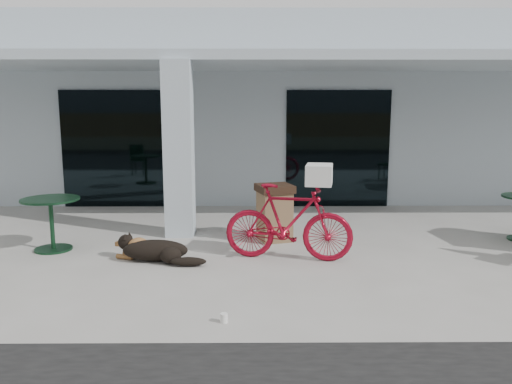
{
  "coord_description": "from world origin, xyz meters",
  "views": [
    {
      "loc": [
        -0.19,
        -6.61,
        2.31
      ],
      "look_at": [
        -0.13,
        1.09,
        1.0
      ],
      "focal_mm": 35.0,
      "sensor_mm": 36.0,
      "label": 1
    }
  ],
  "objects_px": {
    "bicycle": "(288,222)",
    "trash_receptacle": "(274,213)",
    "cafe_table_near": "(52,224)",
    "dog": "(155,249)"
  },
  "relations": [
    {
      "from": "bicycle",
      "to": "cafe_table_near",
      "type": "relative_size",
      "value": 2.13
    },
    {
      "from": "dog",
      "to": "cafe_table_near",
      "type": "bearing_deg",
      "value": -179.94
    },
    {
      "from": "trash_receptacle",
      "to": "cafe_table_near",
      "type": "bearing_deg",
      "value": -170.7
    },
    {
      "from": "bicycle",
      "to": "trash_receptacle",
      "type": "relative_size",
      "value": 1.98
    },
    {
      "from": "bicycle",
      "to": "trash_receptacle",
      "type": "height_order",
      "value": "bicycle"
    },
    {
      "from": "dog",
      "to": "bicycle",
      "type": "bearing_deg",
      "value": 21.44
    },
    {
      "from": "bicycle",
      "to": "dog",
      "type": "bearing_deg",
      "value": 103.25
    },
    {
      "from": "cafe_table_near",
      "to": "trash_receptacle",
      "type": "xyz_separation_m",
      "value": [
        3.65,
        0.6,
        0.06
      ]
    },
    {
      "from": "trash_receptacle",
      "to": "bicycle",
      "type": "bearing_deg",
      "value": -81.89
    },
    {
      "from": "bicycle",
      "to": "trash_receptacle",
      "type": "distance_m",
      "value": 1.15
    }
  ]
}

